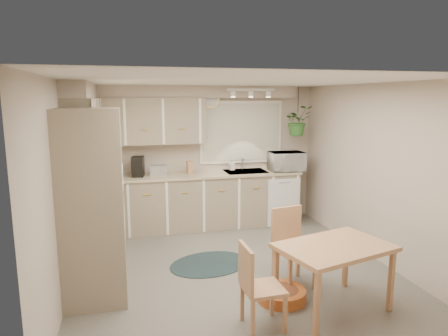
{
  "coord_description": "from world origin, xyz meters",
  "views": [
    {
      "loc": [
        -1.3,
        -4.71,
        2.21
      ],
      "look_at": [
        0.0,
        0.55,
        1.25
      ],
      "focal_mm": 32.0,
      "sensor_mm": 36.0,
      "label": 1
    }
  ],
  "objects": [
    {
      "name": "floor",
      "position": [
        0.0,
        0.0,
        0.0
      ],
      "size": [
        4.2,
        4.2,
        0.0
      ],
      "primitive_type": "plane",
      "color": "#66615A",
      "rests_on": "ground"
    },
    {
      "name": "ceiling",
      "position": [
        0.0,
        0.0,
        2.4
      ],
      "size": [
        4.2,
        4.2,
        0.0
      ],
      "primitive_type": "plane",
      "color": "white",
      "rests_on": "wall_back"
    },
    {
      "name": "wall_back",
      "position": [
        0.0,
        2.1,
        1.2
      ],
      "size": [
        4.0,
        0.04,
        2.4
      ],
      "primitive_type": "cube",
      "color": "#B0A091",
      "rests_on": "floor"
    },
    {
      "name": "wall_front",
      "position": [
        0.0,
        -2.1,
        1.2
      ],
      "size": [
        4.0,
        0.04,
        2.4
      ],
      "primitive_type": "cube",
      "color": "#B0A091",
      "rests_on": "floor"
    },
    {
      "name": "wall_left",
      "position": [
        -2.0,
        0.0,
        1.2
      ],
      "size": [
        0.04,
        4.2,
        2.4
      ],
      "primitive_type": "cube",
      "color": "#B0A091",
      "rests_on": "floor"
    },
    {
      "name": "wall_right",
      "position": [
        2.0,
        0.0,
        1.2
      ],
      "size": [
        0.04,
        4.2,
        2.4
      ],
      "primitive_type": "cube",
      "color": "#B0A091",
      "rests_on": "floor"
    },
    {
      "name": "base_cab_left",
      "position": [
        -1.7,
        0.88,
        0.45
      ],
      "size": [
        0.6,
        1.85,
        0.9
      ],
      "primitive_type": "cube",
      "color": "gray",
      "rests_on": "floor"
    },
    {
      "name": "base_cab_back",
      "position": [
        -0.2,
        1.8,
        0.45
      ],
      "size": [
        3.6,
        0.6,
        0.9
      ],
      "primitive_type": "cube",
      "color": "gray",
      "rests_on": "floor"
    },
    {
      "name": "counter_left",
      "position": [
        -1.69,
        0.88,
        0.92
      ],
      "size": [
        0.64,
        1.89,
        0.04
      ],
      "primitive_type": "cube",
      "color": "#C4AF8F",
      "rests_on": "base_cab_left"
    },
    {
      "name": "counter_back",
      "position": [
        -0.2,
        1.79,
        0.92
      ],
      "size": [
        3.64,
        0.64,
        0.04
      ],
      "primitive_type": "cube",
      "color": "#C4AF8F",
      "rests_on": "base_cab_back"
    },
    {
      "name": "oven_stack",
      "position": [
        -1.68,
        -0.38,
        1.05
      ],
      "size": [
        0.65,
        0.65,
        2.1
      ],
      "primitive_type": "cube",
      "color": "gray",
      "rests_on": "floor"
    },
    {
      "name": "wall_oven_face",
      "position": [
        -1.35,
        -0.38,
        1.05
      ],
      "size": [
        0.02,
        0.56,
        0.58
      ],
      "primitive_type": "cube",
      "color": "silver",
      "rests_on": "oven_stack"
    },
    {
      "name": "upper_cab_left",
      "position": [
        -1.82,
        1.0,
        1.83
      ],
      "size": [
        0.35,
        2.0,
        0.75
      ],
      "primitive_type": "cube",
      "color": "gray",
      "rests_on": "wall_left"
    },
    {
      "name": "upper_cab_back",
      "position": [
        -1.0,
        1.93,
        1.83
      ],
      "size": [
        2.0,
        0.35,
        0.75
      ],
      "primitive_type": "cube",
      "color": "gray",
      "rests_on": "wall_back"
    },
    {
      "name": "soffit_left",
      "position": [
        -1.85,
        1.0,
        2.3
      ],
      "size": [
        0.3,
        2.0,
        0.2
      ],
      "primitive_type": "cube",
      "color": "#B0A091",
      "rests_on": "wall_left"
    },
    {
      "name": "soffit_back",
      "position": [
        -0.2,
        1.95,
        2.3
      ],
      "size": [
        3.6,
        0.3,
        0.2
      ],
      "primitive_type": "cube",
      "color": "#B0A091",
      "rests_on": "wall_back"
    },
    {
      "name": "cooktop",
      "position": [
        -1.68,
        0.3,
        0.94
      ],
      "size": [
        0.52,
        0.58,
        0.02
      ],
      "primitive_type": "cube",
      "color": "silver",
      "rests_on": "counter_left"
    },
    {
      "name": "range_hood",
      "position": [
        -1.7,
        0.3,
        1.4
      ],
      "size": [
        0.4,
        0.6,
        0.14
      ],
      "primitive_type": "cube",
      "color": "silver",
      "rests_on": "upper_cab_left"
    },
    {
      "name": "window_blinds",
      "position": [
        0.7,
        2.07,
        1.6
      ],
      "size": [
        1.4,
        0.02,
        1.0
      ],
      "primitive_type": "cube",
      "color": "beige",
      "rests_on": "wall_back"
    },
    {
      "name": "window_frame",
      "position": [
        0.7,
        2.08,
        1.6
      ],
      "size": [
        1.5,
        0.02,
        1.1
      ],
      "primitive_type": "cube",
      "color": "white",
      "rests_on": "wall_back"
    },
    {
      "name": "sink",
      "position": [
        0.7,
        1.8,
        0.9
      ],
      "size": [
        0.7,
        0.48,
        0.1
      ],
      "primitive_type": "cube",
      "color": "#9C9FA3",
      "rests_on": "counter_back"
    },
    {
      "name": "dishwasher_front",
      "position": [
        1.3,
        1.49,
        0.42
      ],
      "size": [
        0.58,
        0.02,
        0.83
      ],
      "primitive_type": "cube",
      "color": "silver",
      "rests_on": "base_cab_back"
    },
    {
      "name": "track_light_bar",
      "position": [
        0.7,
        1.55,
        2.33
      ],
      "size": [
        0.8,
        0.04,
        0.04
      ],
      "primitive_type": "cube",
      "color": "silver",
      "rests_on": "ceiling"
    },
    {
      "name": "wall_clock",
      "position": [
        0.15,
        2.07,
        2.18
      ],
      "size": [
        0.3,
        0.03,
        0.3
      ],
      "primitive_type": "cylinder",
      "rotation": [
        1.57,
        0.0,
        0.0
      ],
      "color": "gold",
      "rests_on": "wall_back"
    },
    {
      "name": "dining_table",
      "position": [
        0.75,
        -1.2,
        0.35
      ],
      "size": [
        1.28,
        1.02,
        0.71
      ],
      "primitive_type": "cube",
      "rotation": [
        0.0,
        0.0,
        0.26
      ],
      "color": "tan",
      "rests_on": "floor"
    },
    {
      "name": "chair_left",
      "position": [
        -0.07,
        -1.33,
        0.42
      ],
      "size": [
        0.4,
        0.4,
        0.84
      ],
      "primitive_type": "cube",
      "rotation": [
        0.0,
        0.0,
        -1.55
      ],
      "color": "tan",
      "rests_on": "floor"
    },
    {
      "name": "chair_back",
      "position": [
        0.58,
        -0.58,
        0.46
      ],
      "size": [
        0.49,
        0.49,
        0.91
      ],
      "primitive_type": "cube",
      "rotation": [
        0.0,
        0.0,
        3.32
      ],
      "color": "tan",
      "rests_on": "floor"
    },
    {
      "name": "braided_rug",
      "position": [
        -0.28,
        0.23,
        0.01
      ],
      "size": [
        1.26,
        1.06,
        0.01
      ],
      "primitive_type": "ellipsoid",
      "rotation": [
        0.0,
        0.0,
        0.24
      ],
      "color": "black",
      "rests_on": "floor"
    },
    {
      "name": "pet_bed",
      "position": [
        0.3,
        -0.89,
        0.06
      ],
      "size": [
        0.64,
        0.64,
        0.12
      ],
      "primitive_type": "cylinder",
      "rotation": [
        0.0,
        0.0,
        0.22
      ],
      "color": "#C47027",
      "rests_on": "floor"
    },
    {
      "name": "microwave",
      "position": [
        1.42,
        1.7,
        1.14
      ],
      "size": [
        0.6,
        0.34,
        0.4
      ],
      "primitive_type": "imported",
      "rotation": [
        0.0,
        0.0,
        -0.02
      ],
      "color": "silver",
      "rests_on": "counter_back"
    },
    {
      "name": "soap_bottle",
      "position": [
        0.49,
        1.95,
        0.98
      ],
      "size": [
        0.12,
        0.2,
        0.09
      ],
      "primitive_type": "imported",
      "rotation": [
        0.0,
        0.0,
        0.2
      ],
      "color": "silver",
      "rests_on": "counter_back"
    },
    {
      "name": "hanging_plant",
      "position": [
        1.6,
        1.7,
        1.75
      ],
      "size": [
        0.52,
        0.57,
        0.4
      ],
      "primitive_type": "imported",
      "rotation": [
        0.0,
        0.0,
        0.12
      ],
      "color": "#2D5F26",
      "rests_on": "ceiling"
    },
    {
      "name": "coffee_maker",
      "position": [
        -1.12,
        1.8,
        1.1
      ],
      "size": [
        0.22,
        0.26,
        0.33
      ],
      "primitive_type": "cube",
      "rotation": [
        0.0,
        0.0,
        -0.19
      ],
      "color": "black",
      "rests_on": "counter_back"
    },
    {
      "name": "toaster",
      "position": [
        -0.79,
        1.82,
        1.02
      ],
      "size": [
        0.29,
        0.19,
        0.17
      ],
      "primitive_type": "cube",
      "rotation": [
        0.0,
        0.0,
        -0.12
      ],
      "color": "#9C9FA3",
      "rests_on": "counter_back"
    },
    {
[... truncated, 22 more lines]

